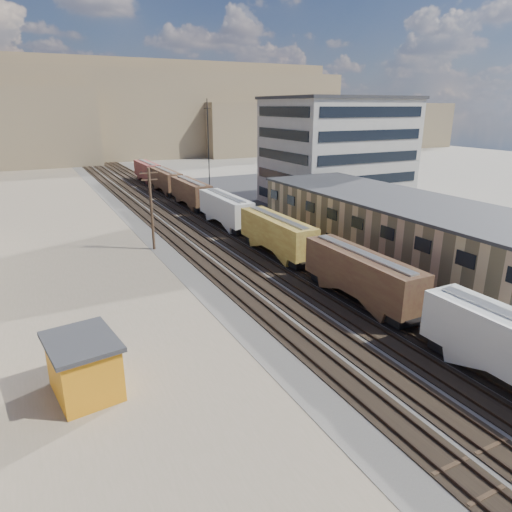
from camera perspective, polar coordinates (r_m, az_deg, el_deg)
name	(u,v)px	position (r m, az deg, el deg)	size (l,w,h in m)	color
ballast_bed	(197,227)	(67.50, -7.36, 3.65)	(18.00, 200.00, 0.06)	#4C4742
dirt_yard	(55,268)	(54.40, -23.80, -1.42)	(24.00, 180.00, 0.03)	#746850
asphalt_lot	(383,233)	(66.07, 15.63, 2.78)	(26.00, 120.00, 0.04)	#232326
rail_tracks	(194,227)	(67.30, -7.80, 3.66)	(11.40, 200.00, 0.24)	black
freight_train	(248,219)	(59.84, -0.96, 4.64)	(3.00, 119.74, 4.46)	black
warehouse	(399,230)	(53.47, 17.48, 3.08)	(12.40, 40.40, 7.25)	tan
office_tower	(336,151)	(83.40, 9.96, 12.75)	(22.60, 18.60, 18.45)	#9E998E
utility_pole_north	(151,207)	(56.47, -12.95, 5.96)	(2.20, 0.32, 10.00)	#382619
radio_mast	(209,155)	(77.21, -5.93, 12.39)	(1.20, 0.16, 18.00)	black
hills_north	(83,114)	(180.95, -20.83, 16.24)	(265.00, 80.00, 32.00)	brown
maintenance_shed	(84,366)	(30.29, -20.70, -12.72)	(4.55, 5.52, 3.68)	#C67912
parked_car_blue	(358,222)	(67.92, 12.68, 4.11)	(2.66, 5.78, 1.61)	navy
parked_car_far	(337,194)	(90.71, 10.04, 7.70)	(1.65, 4.11, 1.40)	silver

